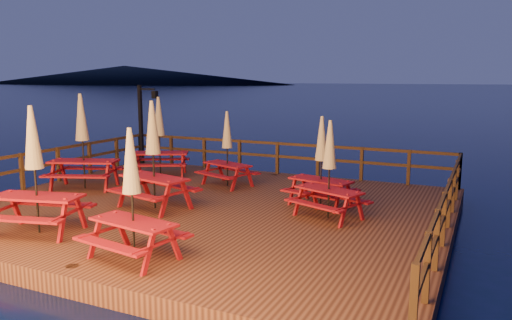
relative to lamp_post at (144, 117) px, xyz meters
The scene contains 14 objects.
ground 7.39m from the lamp_post, 40.16° to the right, with size 500.00×500.00×0.00m, color black.
deck 7.33m from the lamp_post, 40.16° to the right, with size 12.00×10.00×0.40m, color #3F2014.
deck_piles 7.48m from the lamp_post, 40.16° to the right, with size 11.44×9.44×1.40m.
railing 6.15m from the lamp_post, 27.22° to the right, with size 11.80×9.75×1.10m.
lamp_post is the anchor object (origin of this frame).
headland_left 241.46m from the lamp_post, 129.82° to the left, with size 180.00×84.00×9.00m, color black.
picnic_table_0 4.43m from the lamp_post, 76.36° to the right, with size 2.43×2.22×2.83m.
picnic_table_1 2.64m from the lamp_post, 41.58° to the right, with size 2.36×2.22×2.66m.
picnic_table_2 5.25m from the lamp_post, 24.29° to the right, with size 1.96×1.79×2.29m.
picnic_table_3 8.73m from the lamp_post, 21.89° to the right, with size 1.90×1.69×2.33m.
picnic_table_4 9.62m from the lamp_post, 26.35° to the right, with size 2.00×1.84×2.33m.
picnic_table_5 6.84m from the lamp_post, 50.61° to the right, with size 2.22×1.96×2.73m.
picnic_table_6 8.67m from the lamp_post, 67.59° to the right, with size 2.23×1.99×2.73m.
picnic_table_7 10.44m from the lamp_post, 53.68° to the right, with size 1.91×1.66×2.43m.
Camera 1 is at (6.52, -10.84, 3.72)m, focal length 35.00 mm.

